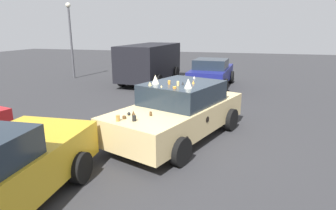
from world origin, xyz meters
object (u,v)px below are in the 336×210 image
(parked_van_behind_left, at_px, (150,61))
(parked_sedan_far_right, at_px, (212,73))
(art_car_decorated, at_px, (180,111))
(lot_lamp_post, at_px, (71,34))

(parked_van_behind_left, distance_m, parked_sedan_far_right, 3.49)
(art_car_decorated, xyz_separation_m, parked_sedan_far_right, (7.34, 0.02, -0.03))
(art_car_decorated, height_order, lot_lamp_post, lot_lamp_post)
(art_car_decorated, bearing_deg, parked_van_behind_left, -136.17)
(art_car_decorated, distance_m, lot_lamp_post, 11.62)
(lot_lamp_post, bearing_deg, art_car_decorated, -132.76)
(parked_van_behind_left, height_order, lot_lamp_post, lot_lamp_post)
(parked_sedan_far_right, bearing_deg, parked_van_behind_left, 87.15)
(art_car_decorated, bearing_deg, lot_lamp_post, -113.15)
(art_car_decorated, height_order, parked_van_behind_left, parked_van_behind_left)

